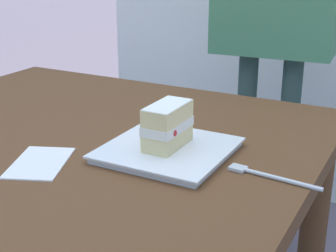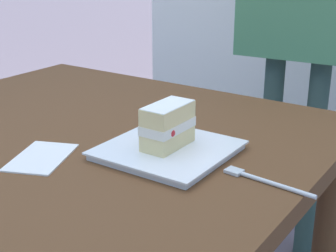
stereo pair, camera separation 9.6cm
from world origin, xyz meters
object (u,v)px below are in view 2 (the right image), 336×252
patio_table (47,190)px  cake_slice (168,125)px  paper_napkin (41,157)px  dessert_plate (168,150)px  dessert_fork (262,180)px

patio_table → cake_slice: size_ratio=10.02×
paper_napkin → patio_table: bearing=44.8°
patio_table → dessert_plate: dessert_plate is taller
dessert_fork → paper_napkin: 0.42m
patio_table → dessert_plate: size_ratio=4.80×
dessert_fork → paper_napkin: size_ratio=0.98×
patio_table → dessert_fork: size_ratio=6.58×
paper_napkin → cake_slice: bearing=-50.6°
dessert_fork → paper_napkin: bearing=109.6°
dessert_plate → dessert_fork: 0.20m
dessert_plate → paper_napkin: bearing=128.6°
dessert_plate → dessert_fork: bearing=-93.2°
cake_slice → paper_napkin: (-0.15, 0.19, -0.06)m
dessert_fork → dessert_plate: bearing=86.8°
dessert_fork → paper_napkin: (-0.14, 0.39, -0.00)m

